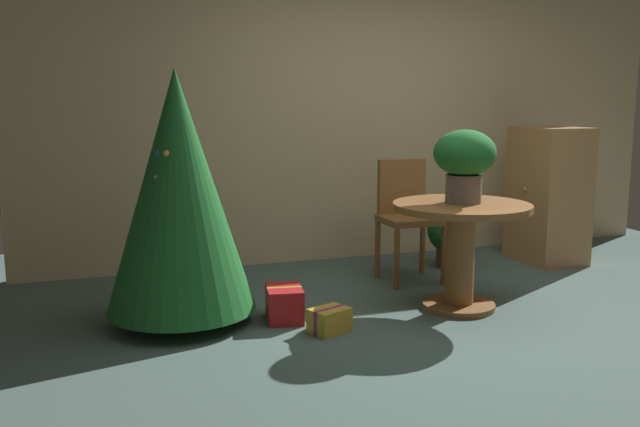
{
  "coord_description": "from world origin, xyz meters",
  "views": [
    {
      "loc": [
        -2.38,
        -3.53,
        1.43
      ],
      "look_at": [
        -1.11,
        0.16,
        0.77
      ],
      "focal_mm": 38.62,
      "sensor_mm": 36.0,
      "label": 1
    }
  ],
  "objects": [
    {
      "name": "ground_plane",
      "position": [
        0.0,
        0.0,
        0.0
      ],
      "size": [
        6.6,
        6.6,
        0.0
      ],
      "primitive_type": "plane",
      "color": "#4C6660"
    },
    {
      "name": "back_wall_panel",
      "position": [
        0.0,
        2.2,
        1.3
      ],
      "size": [
        6.0,
        0.1,
        2.6
      ],
      "primitive_type": "cube",
      "color": "beige",
      "rests_on": "ground_plane"
    },
    {
      "name": "round_dining_table",
      "position": [
        0.01,
        0.47,
        0.5
      ],
      "size": [
        0.93,
        0.93,
        0.73
      ],
      "color": "brown",
      "rests_on": "ground_plane"
    },
    {
      "name": "flower_vase",
      "position": [
        0.02,
        0.49,
        1.03
      ],
      "size": [
        0.42,
        0.42,
        0.49
      ],
      "color": "#665B51",
      "rests_on": "round_dining_table"
    },
    {
      "name": "wooden_chair_far",
      "position": [
        0.01,
        1.3,
        0.55
      ],
      "size": [
        0.44,
        0.4,
        0.95
      ],
      "color": "brown",
      "rests_on": "ground_plane"
    },
    {
      "name": "holiday_tree",
      "position": [
        -1.83,
        0.79,
        0.85
      ],
      "size": [
        0.95,
        0.95,
        1.62
      ],
      "color": "brown",
      "rests_on": "ground_plane"
    },
    {
      "name": "gift_box_red",
      "position": [
        -1.2,
        0.62,
        0.11
      ],
      "size": [
        0.27,
        0.33,
        0.22
      ],
      "color": "red",
      "rests_on": "ground_plane"
    },
    {
      "name": "gift_box_gold",
      "position": [
        -1.0,
        0.3,
        0.08
      ],
      "size": [
        0.28,
        0.25,
        0.15
      ],
      "color": "gold",
      "rests_on": "ground_plane"
    },
    {
      "name": "wooden_cabinet",
      "position": [
        1.45,
        1.45,
        0.59
      ],
      "size": [
        0.5,
        0.63,
        1.18
      ],
      "color": "#B27F4C",
      "rests_on": "ground_plane"
    },
    {
      "name": "potted_plant",
      "position": [
        0.54,
        1.53,
        0.29
      ],
      "size": [
        0.4,
        0.4,
        0.52
      ],
      "color": "#4C382D",
      "rests_on": "ground_plane"
    }
  ]
}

